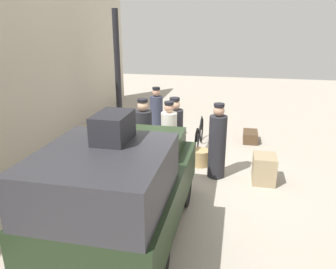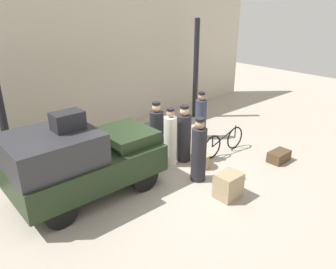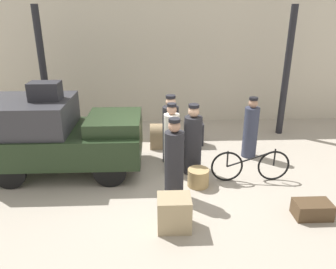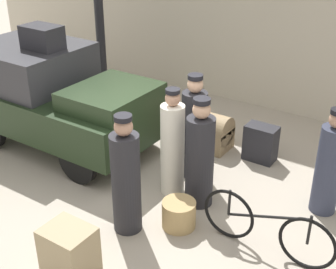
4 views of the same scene
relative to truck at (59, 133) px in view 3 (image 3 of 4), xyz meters
name	(u,v)px [view 3 (image 3 of 4)]	position (x,y,z in m)	size (l,w,h in m)	color
ground_plane	(160,176)	(2.31, -0.40, -0.95)	(30.00, 30.00, 0.00)	#A89E8E
station_building_facade	(157,54)	(2.31, 3.67, 1.30)	(16.00, 0.15, 4.50)	beige
canopy_pillar_left	(44,75)	(-0.92, 2.26, 0.93)	(0.20, 0.20, 3.75)	black
canopy_pillar_right	(286,73)	(6.09, 2.26, 0.93)	(0.20, 0.20, 3.75)	black
truck	(59,133)	(0.00, 0.00, 0.00)	(3.45, 1.82, 1.75)	black
bicycle	(250,166)	(4.33, -0.71, -0.58)	(1.77, 0.04, 0.76)	black
wicker_basket	(198,178)	(3.14, -0.88, -0.76)	(0.47, 0.47, 0.39)	tan
porter_with_bicycle	(172,142)	(2.60, -0.21, -0.17)	(0.36, 0.36, 1.68)	silver
conductor_in_dark_uniform	(171,132)	(2.60, 0.39, -0.17)	(0.40, 0.40, 1.71)	#232328
porter_lifting_near_truck	(174,162)	(2.59, -1.30, -0.17)	(0.39, 0.39, 1.70)	#232328
porter_carrying_trunk	(251,130)	(4.67, 0.60, -0.23)	(0.37, 0.37, 1.59)	#33384C
porter_standing_middle	(193,143)	(3.08, -0.24, -0.19)	(0.41, 0.41, 1.67)	#232328
trunk_wicker_pale	(312,209)	(5.11, -2.12, -0.80)	(0.67, 0.41, 0.31)	#4C3823
trunk_umber_medium	(174,213)	(2.53, -2.34, -0.64)	(0.59, 0.48, 0.62)	#9E8966
suitcase_small_leather	(162,136)	(2.41, 1.36, -0.64)	(0.66, 0.54, 0.66)	#937A56
suitcase_tan_flat	(194,134)	(3.31, 1.44, -0.63)	(0.53, 0.34, 0.63)	#232328
trunk_on_truck_roof	(45,91)	(-0.19, 0.00, 1.00)	(0.66, 0.45, 0.39)	#232328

